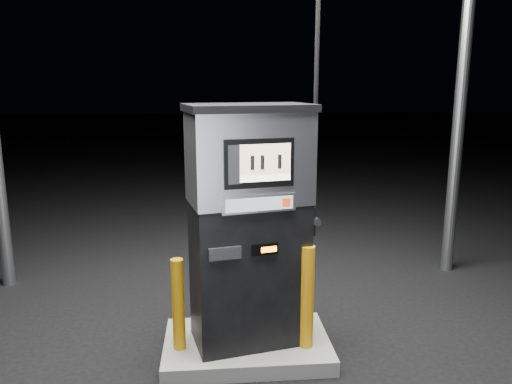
{
  "coord_description": "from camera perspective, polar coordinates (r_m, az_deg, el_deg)",
  "views": [
    {
      "loc": [
        -0.32,
        -4.44,
        2.59
      ],
      "look_at": [
        0.09,
        0.0,
        1.62
      ],
      "focal_mm": 35.0,
      "sensor_mm": 36.0,
      "label": 1
    }
  ],
  "objects": [
    {
      "name": "ground",
      "position": [
        5.15,
        -1.04,
        -17.9
      ],
      "size": [
        80.0,
        80.0,
        0.0
      ],
      "primitive_type": "plane",
      "color": "black",
      "rests_on": "ground"
    },
    {
      "name": "pump_island",
      "position": [
        5.12,
        -1.05,
        -17.17
      ],
      "size": [
        1.6,
        1.0,
        0.15
      ],
      "primitive_type": "cube",
      "color": "slate",
      "rests_on": "ground"
    },
    {
      "name": "fuel_dispenser",
      "position": [
        4.65,
        -0.75,
        -3.68
      ],
      "size": [
        1.31,
        0.89,
        4.7
      ],
      "rotation": [
        0.0,
        0.0,
        0.21
      ],
      "color": "black",
      "rests_on": "pump_island"
    },
    {
      "name": "bollard_left",
      "position": [
        4.79,
        -8.87,
        -12.58
      ],
      "size": [
        0.14,
        0.14,
        0.88
      ],
      "primitive_type": "cylinder",
      "rotation": [
        0.0,
        0.0,
        -0.2
      ],
      "color": "#CB870B",
      "rests_on": "pump_island"
    },
    {
      "name": "bollard_right",
      "position": [
        4.77,
        5.83,
        -11.84
      ],
      "size": [
        0.17,
        0.17,
        0.99
      ],
      "primitive_type": "cylinder",
      "rotation": [
        0.0,
        0.0,
        0.3
      ],
      "color": "#CB870B",
      "rests_on": "pump_island"
    }
  ]
}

